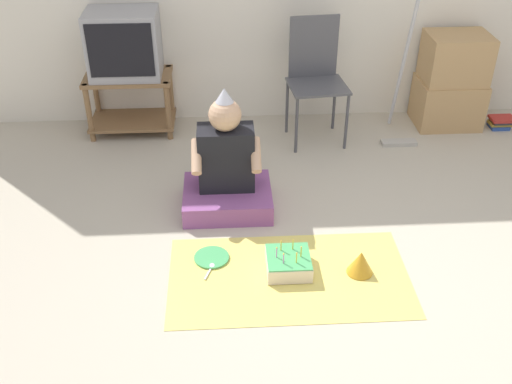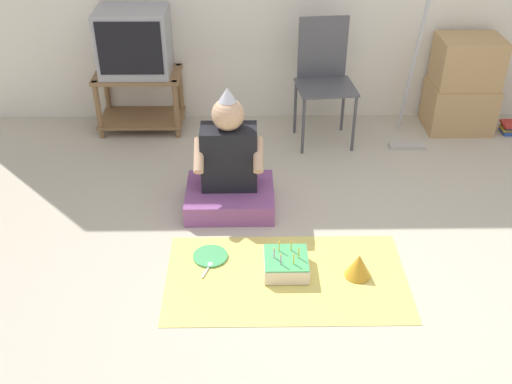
{
  "view_description": "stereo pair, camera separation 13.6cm",
  "coord_description": "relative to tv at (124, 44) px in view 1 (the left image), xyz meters",
  "views": [
    {
      "loc": [
        -0.69,
        -2.47,
        2.28
      ],
      "look_at": [
        -0.51,
        0.49,
        0.35
      ],
      "focal_mm": 42.0,
      "sensor_mm": 36.0,
      "label": 1
    },
    {
      "loc": [
        -0.55,
        -2.47,
        2.28
      ],
      "look_at": [
        -0.51,
        0.49,
        0.35
      ],
      "focal_mm": 42.0,
      "sensor_mm": 36.0,
      "label": 2
    }
  ],
  "objects": [
    {
      "name": "tv",
      "position": [
        0.0,
        0.0,
        0.0
      ],
      "size": [
        0.54,
        0.4,
        0.5
      ],
      "color": "#99999E",
      "rests_on": "tv_stand"
    },
    {
      "name": "folding_chair",
      "position": [
        1.46,
        -0.18,
        -0.19
      ],
      "size": [
        0.47,
        0.43,
        0.95
      ],
      "color": "#4C4C51",
      "rests_on": "ground_plane"
    },
    {
      "name": "ground_plane",
      "position": [
        1.43,
        -2.03,
        -0.73
      ],
      "size": [
        16.0,
        16.0,
        0.0
      ],
      "primitive_type": "plane",
      "color": "#BCB29E"
    },
    {
      "name": "cardboard_box_stack",
      "position": [
        2.61,
        -0.03,
        -0.36
      ],
      "size": [
        0.52,
        0.41,
        0.77
      ],
      "color": "tan",
      "rests_on": "ground_plane"
    },
    {
      "name": "paper_plate",
      "position": [
        0.65,
        -1.72,
        -0.72
      ],
      "size": [
        0.21,
        0.21,
        0.01
      ],
      "color": "#4CB266",
      "rests_on": "party_cloth"
    },
    {
      "name": "person_seated",
      "position": [
        0.75,
        -1.16,
        -0.47
      ],
      "size": [
        0.58,
        0.48,
        0.84
      ],
      "color": "#8C4C8C",
      "rests_on": "ground_plane"
    },
    {
      "name": "book_pile",
      "position": [
        3.05,
        -0.14,
        -0.69
      ],
      "size": [
        0.2,
        0.14,
        0.09
      ],
      "color": "#284793",
      "rests_on": "ground_plane"
    },
    {
      "name": "birthday_cake",
      "position": [
        1.09,
        -1.85,
        -0.68
      ],
      "size": [
        0.25,
        0.25,
        0.17
      ],
      "color": "#F4E0C6",
      "rests_on": "party_cloth"
    },
    {
      "name": "dust_mop",
      "position": [
        2.13,
        -0.29,
        -0.37
      ],
      "size": [
        0.28,
        0.38,
        1.24
      ],
      "color": "#B2ADA3",
      "rests_on": "ground_plane"
    },
    {
      "name": "party_cloth",
      "position": [
        1.09,
        -1.91,
        -0.73
      ],
      "size": [
        1.38,
        0.77,
        0.01
      ],
      "color": "#EAD666",
      "rests_on": "ground_plane"
    },
    {
      "name": "party_hat_blue",
      "position": [
        1.5,
        -1.9,
        -0.66
      ],
      "size": [
        0.15,
        0.15,
        0.14
      ],
      "color": "gold",
      "rests_on": "party_cloth"
    },
    {
      "name": "tv_stand",
      "position": [
        0.0,
        -0.0,
        -0.45
      ],
      "size": [
        0.68,
        0.41,
        0.48
      ],
      "color": "olive",
      "rests_on": "ground_plane"
    },
    {
      "name": "plastic_spoon_near",
      "position": [
        0.64,
        -1.81,
        -0.72
      ],
      "size": [
        0.06,
        0.14,
        0.01
      ],
      "color": "white",
      "rests_on": "party_cloth"
    }
  ]
}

